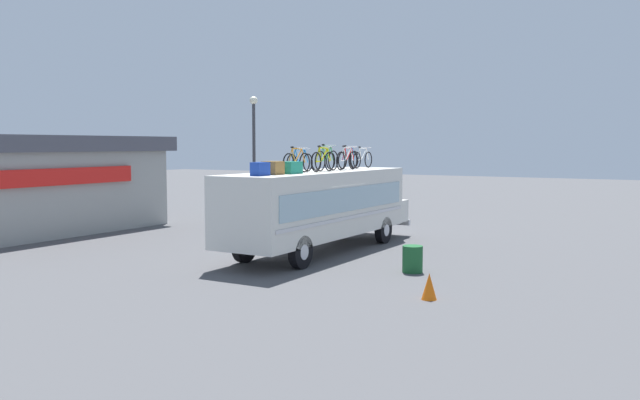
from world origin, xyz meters
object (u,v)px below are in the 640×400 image
(rooftop_bicycle_1, at_px, (297,162))
(rooftop_bicycle_9, at_px, (363,159))
(luggage_bag_3, at_px, (290,168))
(rooftop_bicycle_7, at_px, (348,159))
(rooftop_bicycle_8, at_px, (348,159))
(luggage_bag_1, at_px, (260,169))
(trash_bin, at_px, (413,259))
(street_lamp, at_px, (254,148))
(bus, at_px, (321,204))
(rooftop_bicycle_6, at_px, (347,160))
(rooftop_bicycle_4, at_px, (327,160))
(traffic_cone, at_px, (429,286))
(rooftop_bicycle_5, at_px, (323,160))
(rooftop_bicycle_2, at_px, (300,162))
(rooftop_bicycle_3, at_px, (323,161))
(luggage_bag_2, at_px, (273,168))

(rooftop_bicycle_1, bearing_deg, rooftop_bicycle_9, 1.84)
(luggage_bag_3, xyz_separation_m, rooftop_bicycle_9, (5.98, 0.32, 0.17))
(rooftop_bicycle_7, bearing_deg, rooftop_bicycle_8, 26.84)
(luggage_bag_1, height_order, luggage_bag_3, luggage_bag_1)
(luggage_bag_1, distance_m, trash_bin, 5.44)
(trash_bin, bearing_deg, street_lamp, 61.24)
(bus, distance_m, rooftop_bicycle_1, 2.38)
(rooftop_bicycle_8, distance_m, street_lamp, 5.09)
(rooftop_bicycle_1, relative_size, rooftop_bicycle_6, 1.01)
(rooftop_bicycle_4, bearing_deg, rooftop_bicycle_1, 179.34)
(traffic_cone, bearing_deg, rooftop_bicycle_8, 39.12)
(bus, xyz_separation_m, rooftop_bicycle_4, (0.25, -0.11, 1.62))
(luggage_bag_3, bearing_deg, trash_bin, -83.98)
(bus, relative_size, rooftop_bicycle_5, 5.99)
(bus, bearing_deg, trash_bin, -114.04)
(luggage_bag_3, bearing_deg, rooftop_bicycle_1, 13.06)
(rooftop_bicycle_1, bearing_deg, luggage_bag_3, -166.94)
(bus, xyz_separation_m, rooftop_bicycle_5, (0.82, 0.35, 1.59))
(rooftop_bicycle_4, height_order, street_lamp, street_lamp)
(rooftop_bicycle_1, xyz_separation_m, rooftop_bicycle_7, (3.98, 0.12, 0.00))
(rooftop_bicycle_5, bearing_deg, rooftop_bicycle_7, -12.72)
(luggage_bag_1, xyz_separation_m, trash_bin, (2.10, -4.19, -2.75))
(trash_bin, bearing_deg, rooftop_bicycle_2, 80.32)
(rooftop_bicycle_7, bearing_deg, luggage_bag_3, -176.64)
(rooftop_bicycle_4, relative_size, rooftop_bicycle_9, 0.99)
(rooftop_bicycle_3, bearing_deg, rooftop_bicycle_8, 12.35)
(traffic_cone, bearing_deg, luggage_bag_2, 72.88)
(rooftop_bicycle_2, xyz_separation_m, rooftop_bicycle_5, (2.01, 0.20, 0.02))
(traffic_cone, bearing_deg, rooftop_bicycle_4, 48.38)
(bus, relative_size, rooftop_bicycle_8, 6.07)
(bus, distance_m, rooftop_bicycle_6, 2.20)
(bus, bearing_deg, rooftop_bicycle_2, 172.93)
(luggage_bag_3, height_order, traffic_cone, luggage_bag_3)
(rooftop_bicycle_5, distance_m, rooftop_bicycle_6, 0.93)
(bus, height_order, luggage_bag_3, luggage_bag_3)
(rooftop_bicycle_7, bearing_deg, luggage_bag_1, -177.78)
(bus, xyz_separation_m, rooftop_bicycle_6, (1.49, -0.29, 1.60))
(rooftop_bicycle_5, bearing_deg, traffic_cone, -132.38)
(rooftop_bicycle_5, bearing_deg, rooftop_bicycle_3, -151.08)
(rooftop_bicycle_9, xyz_separation_m, trash_bin, (-5.54, -4.48, -2.92))
(luggage_bag_1, xyz_separation_m, street_lamp, (7.51, 5.66, 0.58))
(luggage_bag_1, bearing_deg, traffic_cone, -99.80)
(rooftop_bicycle_2, xyz_separation_m, rooftop_bicycle_6, (2.68, -0.44, 0.03))
(luggage_bag_2, bearing_deg, luggage_bag_3, -8.17)
(luggage_bag_1, distance_m, luggage_bag_3, 1.67)
(rooftop_bicycle_3, relative_size, rooftop_bicycle_8, 0.94)
(bus, distance_m, rooftop_bicycle_3, 1.69)
(traffic_cone, bearing_deg, rooftop_bicycle_2, 58.11)
(rooftop_bicycle_6, distance_m, trash_bin, 6.11)
(rooftop_bicycle_2, bearing_deg, rooftop_bicycle_4, -10.19)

